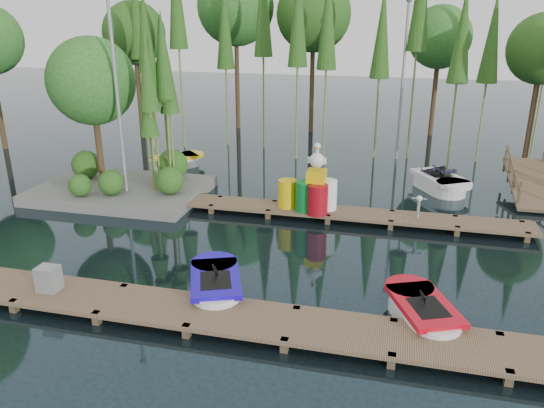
% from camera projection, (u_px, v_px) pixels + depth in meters
% --- Properties ---
extents(ground_plane, '(90.00, 90.00, 0.00)m').
position_uv_depth(ground_plane, '(252.00, 242.00, 16.07)').
color(ground_plane, '#1A2930').
extents(near_dock, '(18.00, 1.50, 0.50)m').
position_uv_depth(near_dock, '(197.00, 312.00, 11.88)').
color(near_dock, brown).
rests_on(near_dock, ground).
extents(far_dock, '(15.00, 1.20, 0.50)m').
position_uv_depth(far_dock, '(300.00, 210.00, 18.05)').
color(far_dock, brown).
rests_on(far_dock, ground).
extents(island, '(6.20, 4.20, 6.75)m').
position_uv_depth(island, '(110.00, 110.00, 19.40)').
color(island, slate).
rests_on(island, ground).
extents(tree_screen, '(34.42, 18.53, 10.31)m').
position_uv_depth(tree_screen, '(271.00, 23.00, 24.11)').
color(tree_screen, '#45321D').
rests_on(tree_screen, ground).
extents(lamp_island, '(0.30, 0.30, 7.25)m').
position_uv_depth(lamp_island, '(116.00, 84.00, 18.13)').
color(lamp_island, gray).
rests_on(lamp_island, ground).
extents(lamp_rear, '(0.30, 0.30, 7.25)m').
position_uv_depth(lamp_rear, '(404.00, 67.00, 23.75)').
color(lamp_rear, gray).
rests_on(lamp_rear, ground).
extents(ramp, '(1.50, 3.94, 1.49)m').
position_uv_depth(ramp, '(531.00, 182.00, 19.78)').
color(ramp, brown).
rests_on(ramp, ground).
extents(boat_blue, '(2.04, 2.85, 0.88)m').
position_uv_depth(boat_blue, '(216.00, 286.00, 12.98)').
color(boat_blue, white).
rests_on(boat_blue, ground).
extents(boat_red, '(2.02, 2.74, 0.84)m').
position_uv_depth(boat_red, '(422.00, 313.00, 11.84)').
color(boat_red, white).
rests_on(boat_red, ground).
extents(boat_yellow_far, '(2.58, 2.57, 1.26)m').
position_uv_depth(boat_yellow_far, '(176.00, 161.00, 23.76)').
color(boat_yellow_far, white).
rests_on(boat_yellow_far, ground).
extents(boat_white_far, '(2.59, 3.15, 1.37)m').
position_uv_depth(boat_white_far, '(440.00, 183.00, 20.63)').
color(boat_white_far, white).
rests_on(boat_white_far, ground).
extents(utility_cabinet, '(0.50, 0.42, 0.61)m').
position_uv_depth(utility_cabinet, '(49.00, 279.00, 12.60)').
color(utility_cabinet, gray).
rests_on(utility_cabinet, near_dock).
extents(yellow_barrel, '(0.63, 0.63, 0.95)m').
position_uv_depth(yellow_barrel, '(287.00, 194.00, 17.96)').
color(yellow_barrel, yellow).
rests_on(yellow_barrel, far_dock).
extents(drum_cluster, '(1.34, 1.23, 2.31)m').
position_uv_depth(drum_cluster, '(317.00, 192.00, 17.51)').
color(drum_cluster, '#0C7029').
rests_on(drum_cluster, far_dock).
extents(seagull_post, '(0.47, 0.26, 0.76)m').
position_uv_depth(seagull_post, '(419.00, 203.00, 16.98)').
color(seagull_post, gray).
rests_on(seagull_post, far_dock).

